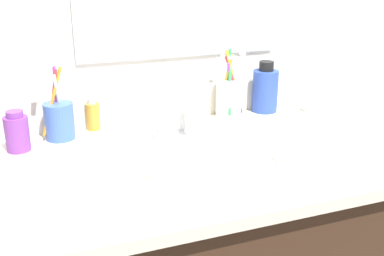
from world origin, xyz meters
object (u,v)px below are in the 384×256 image
Objects in this scene: cup_blue_plastic at (59,119)px; soap_bar at (313,106)px; bottle_oil_amber at (93,116)px; bottle_shampoo_blue at (265,89)px; faucet at (184,125)px; cup_white_ceramic at (229,96)px; bottle_cream_purple at (17,132)px.

soap_bar is (0.75, -0.02, -0.04)m from cup_blue_plastic.
cup_blue_plastic is at bearing -156.90° from bottle_oil_amber.
bottle_shampoo_blue reaches higher than soap_bar.
faucet is 0.45m from soap_bar.
bottle_oil_amber is 0.10m from cup_blue_plastic.
bottle_oil_amber is 0.44× the size of cup_white_ceramic.
faucet is 1.60× the size of bottle_cream_purple.
bottle_cream_purple reaches higher than bottle_oil_amber.
bottle_cream_purple is at bearing -178.46° from soap_bar.
bottle_oil_amber is at bearing 149.54° from faucet.
bottle_cream_purple is at bearing -173.75° from cup_white_ceramic.
cup_blue_plastic is (-0.31, 0.09, 0.03)m from faucet.
bottle_oil_amber is 0.66m from soap_bar.
cup_blue_plastic is (0.10, 0.05, 0.01)m from bottle_cream_purple.
bottle_cream_purple is at bearing -156.28° from bottle_oil_amber.
bottle_cream_purple is 1.57× the size of soap_bar.
faucet is 0.32m from cup_blue_plastic.
cup_blue_plastic is at bearing -177.88° from cup_white_ceramic.
faucet is 0.32m from bottle_shampoo_blue.
cup_blue_plastic is at bearing 164.13° from faucet.
cup_white_ceramic is 1.03× the size of cup_blue_plastic.
bottle_shampoo_blue reaches higher than bottle_oil_amber.
bottle_cream_purple reaches higher than soap_bar.
bottle_cream_purple is 0.65× the size of bottle_shampoo_blue.
soap_bar is (0.26, -0.04, -0.05)m from cup_white_ceramic.
faucet is at bearing -30.46° from bottle_oil_amber.
bottle_oil_amber reaches higher than soap_bar.
soap_bar is (0.44, 0.06, -0.02)m from faucet.
bottle_shampoo_blue is (0.71, 0.07, 0.02)m from bottle_cream_purple.
faucet is 0.25m from bottle_oil_amber.
bottle_shampoo_blue is 0.12m from cup_white_ceramic.
bottle_shampoo_blue is at bearing 19.79° from faucet.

